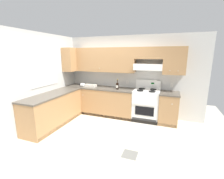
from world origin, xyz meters
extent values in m
plane|color=beige|center=(0.00, 0.00, 0.00)|extent=(7.04, 7.04, 0.00)
cube|color=slate|center=(1.12, -0.61, 0.00)|extent=(0.30, 0.30, 0.01)
cube|color=silver|center=(0.46, 1.62, 1.27)|extent=(4.68, 0.12, 2.55)
cube|color=#A87A4C|center=(-0.37, 1.38, 1.80)|extent=(2.23, 0.34, 0.76)
cube|color=#A87A4C|center=(1.85, 1.38, 1.80)|extent=(0.60, 0.34, 0.76)
cube|color=#A87A4C|center=(1.15, 1.38, 2.01)|extent=(0.80, 0.34, 0.34)
cube|color=white|center=(1.15, 1.34, 1.62)|extent=(0.80, 0.46, 0.17)
cube|color=white|center=(1.15, 1.12, 1.54)|extent=(0.80, 0.03, 0.04)
sphere|color=silver|center=(-0.37, 1.20, 1.54)|extent=(0.02, 0.02, 0.02)
sphere|color=silver|center=(1.75, 1.20, 1.54)|extent=(0.02, 0.02, 0.02)
sphere|color=silver|center=(1.95, 1.20, 1.54)|extent=(0.02, 0.02, 0.02)
cube|color=silver|center=(0.48, 1.55, 1.08)|extent=(0.08, 0.01, 0.12)
cube|color=silver|center=(0.48, 1.54, 1.10)|extent=(0.03, 0.00, 0.03)
cube|color=silver|center=(0.48, 1.54, 1.06)|extent=(0.03, 0.00, 0.03)
cube|color=silver|center=(1.83, 1.55, 1.08)|extent=(0.08, 0.01, 0.12)
cube|color=silver|center=(1.83, 1.54, 1.10)|extent=(0.03, 0.00, 0.03)
cube|color=silver|center=(1.83, 1.54, 1.06)|extent=(0.03, 0.00, 0.03)
cube|color=silver|center=(-1.62, 0.10, 1.27)|extent=(0.12, 4.00, 2.55)
cube|color=white|center=(-1.57, 0.10, 1.55)|extent=(0.04, 1.00, 0.92)
cube|color=white|center=(-1.55, 0.10, 1.55)|extent=(0.01, 0.90, 0.82)
cube|color=white|center=(-1.54, 0.10, 1.55)|extent=(0.01, 0.90, 0.02)
cube|color=#A87A4C|center=(-1.38, 1.20, 1.80)|extent=(0.34, 0.64, 0.76)
cube|color=#A87A4C|center=(-0.38, 1.25, 0.44)|extent=(2.29, 0.61, 0.87)
cube|color=#51493F|center=(-0.38, 1.25, 0.89)|extent=(2.32, 0.63, 0.04)
cube|color=#A87A4C|center=(1.79, 1.25, 0.44)|extent=(0.52, 0.61, 0.87)
cube|color=#51493F|center=(1.79, 1.25, 0.89)|extent=(0.54, 0.63, 0.04)
cube|color=black|center=(0.26, 0.97, 0.04)|extent=(3.54, 0.06, 0.09)
sphere|color=silver|center=(-0.84, 0.93, 0.68)|extent=(0.03, 0.03, 0.03)
sphere|color=silver|center=(1.87, 0.93, 0.68)|extent=(0.03, 0.03, 0.03)
cube|color=#A87A4C|center=(-1.25, 0.00, 0.44)|extent=(0.61, 1.89, 0.87)
cube|color=#51493F|center=(-1.25, 0.00, 0.89)|extent=(0.63, 1.91, 0.04)
cube|color=black|center=(-0.97, 0.00, 0.04)|extent=(0.06, 1.85, 0.09)
cube|color=white|center=(1.15, 1.25, 0.46)|extent=(0.76, 0.58, 0.91)
cube|color=black|center=(1.15, 0.95, 0.38)|extent=(0.53, 0.01, 0.26)
cylinder|color=silver|center=(1.15, 0.93, 0.62)|extent=(0.65, 0.02, 0.02)
cube|color=#333333|center=(1.15, 0.96, 0.10)|extent=(0.70, 0.01, 0.11)
cube|color=white|center=(1.15, 1.25, 0.92)|extent=(0.76, 0.58, 0.02)
cube|color=white|center=(1.15, 1.52, 1.05)|extent=(0.76, 0.04, 0.29)
cube|color=#053F0C|center=(1.28, 1.50, 1.10)|extent=(0.09, 0.01, 0.04)
cylinder|color=black|center=(0.98, 1.11, 0.94)|extent=(0.19, 0.19, 0.02)
cylinder|color=black|center=(0.98, 1.11, 0.93)|extent=(0.07, 0.07, 0.01)
cylinder|color=black|center=(1.32, 1.11, 0.94)|extent=(0.19, 0.19, 0.02)
cylinder|color=black|center=(1.32, 1.11, 0.93)|extent=(0.07, 0.07, 0.01)
cylinder|color=black|center=(0.98, 1.39, 0.94)|extent=(0.19, 0.19, 0.02)
cylinder|color=black|center=(0.98, 1.39, 0.93)|extent=(0.07, 0.07, 0.01)
cylinder|color=black|center=(1.32, 1.39, 0.94)|extent=(0.19, 0.19, 0.02)
cylinder|color=black|center=(1.32, 1.39, 0.93)|extent=(0.07, 0.07, 0.01)
cylinder|color=white|center=(0.94, 1.50, 1.03)|extent=(0.04, 0.02, 0.04)
cylinder|color=white|center=(1.08, 1.50, 1.03)|extent=(0.04, 0.02, 0.04)
cylinder|color=white|center=(1.22, 1.50, 1.03)|extent=(0.04, 0.02, 0.04)
cylinder|color=white|center=(1.36, 1.50, 1.03)|extent=(0.04, 0.02, 0.04)
cylinder|color=black|center=(0.26, 1.16, 1.01)|extent=(0.08, 0.08, 0.19)
cone|color=black|center=(0.26, 1.16, 1.12)|extent=(0.08, 0.08, 0.04)
cylinder|color=black|center=(0.26, 1.16, 1.18)|extent=(0.03, 0.03, 0.09)
cylinder|color=gold|center=(0.26, 1.16, 1.22)|extent=(0.03, 0.03, 0.02)
cube|color=silver|center=(0.26, 1.12, 1.00)|extent=(0.07, 0.00, 0.08)
cube|color=beige|center=(-0.71, 1.22, 0.92)|extent=(0.31, 0.16, 0.02)
cube|color=beige|center=(-0.71, 1.12, 0.95)|extent=(0.38, 0.01, 0.08)
cube|color=beige|center=(-0.71, 1.32, 0.95)|extent=(0.38, 0.01, 0.08)
cube|color=beige|center=(-0.89, 1.22, 0.95)|extent=(0.01, 0.18, 0.08)
cube|color=beige|center=(-0.52, 1.22, 0.95)|extent=(0.01, 0.18, 0.08)
cylinder|color=white|center=(-0.97, 1.15, 0.97)|extent=(0.12, 0.12, 0.12)
cylinder|color=#9E7A51|center=(-1.03, 1.15, 0.97)|extent=(0.01, 0.04, 0.04)
camera|label=1|loc=(1.75, -3.34, 1.97)|focal=25.05mm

